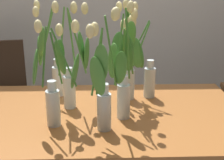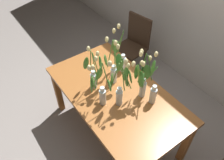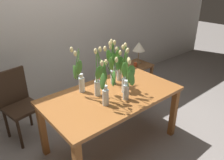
% 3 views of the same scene
% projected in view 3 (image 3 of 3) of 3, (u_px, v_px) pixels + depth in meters
% --- Properties ---
extents(ground_plane, '(18.00, 18.00, 0.00)m').
position_uv_depth(ground_plane, '(112.00, 143.00, 2.86)').
color(ground_plane, gray).
extents(room_wall_rear, '(9.00, 0.10, 2.70)m').
position_uv_depth(room_wall_rear, '(47.00, 22.00, 3.34)').
color(room_wall_rear, beige).
rests_on(room_wall_rear, ground).
extents(dining_table, '(1.60, 0.90, 0.74)m').
position_uv_depth(dining_table, '(112.00, 100.00, 2.58)').
color(dining_table, '#A3602D').
rests_on(dining_table, ground).
extents(tulip_vase_0, '(0.14, 0.28, 0.59)m').
position_uv_depth(tulip_vase_0, '(124.00, 74.00, 2.49)').
color(tulip_vase_0, silver).
rests_on(tulip_vase_0, dining_table).
extents(tulip_vase_1, '(0.18, 0.17, 0.50)m').
position_uv_depth(tulip_vase_1, '(118.00, 69.00, 2.77)').
color(tulip_vase_1, silver).
rests_on(tulip_vase_1, dining_table).
extents(tulip_vase_2, '(0.20, 0.18, 0.58)m').
position_uv_depth(tulip_vase_2, '(99.00, 78.00, 2.41)').
color(tulip_vase_2, silver).
rests_on(tulip_vase_2, dining_table).
extents(tulip_vase_3, '(0.16, 0.25, 0.57)m').
position_uv_depth(tulip_vase_3, '(127.00, 83.00, 2.32)').
color(tulip_vase_3, silver).
rests_on(tulip_vase_3, dining_table).
extents(tulip_vase_4, '(0.24, 0.18, 0.52)m').
position_uv_depth(tulip_vase_4, '(106.00, 88.00, 2.24)').
color(tulip_vase_4, silver).
rests_on(tulip_vase_4, dining_table).
extents(tulip_vase_5, '(0.15, 0.16, 0.57)m').
position_uv_depth(tulip_vase_5, '(80.00, 79.00, 2.48)').
color(tulip_vase_5, silver).
rests_on(tulip_vase_5, dining_table).
extents(tulip_vase_6, '(0.17, 0.25, 0.59)m').
position_uv_depth(tulip_vase_6, '(113.00, 67.00, 2.67)').
color(tulip_vase_6, silver).
rests_on(tulip_vase_6, dining_table).
extents(dining_chair, '(0.46, 0.46, 0.93)m').
position_uv_depth(dining_chair, '(18.00, 101.00, 2.80)').
color(dining_chair, '#382619').
rests_on(dining_chair, ground).
extents(side_table, '(0.44, 0.44, 0.55)m').
position_uv_depth(side_table, '(137.00, 70.00, 3.98)').
color(side_table, brown).
rests_on(side_table, ground).
extents(table_lamp, '(0.22, 0.22, 0.40)m').
position_uv_depth(table_lamp, '(139.00, 47.00, 3.83)').
color(table_lamp, olive).
rests_on(table_lamp, side_table).
extents(pillar_candle, '(0.06, 0.06, 0.07)m').
position_uv_depth(pillar_candle, '(135.00, 65.00, 3.80)').
color(pillar_candle, '#CC4C23').
rests_on(pillar_candle, side_table).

